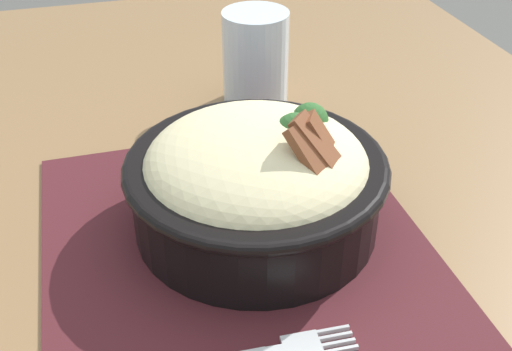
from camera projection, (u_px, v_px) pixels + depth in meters
name	position (u px, v px, depth m)	size (l,w,h in m)	color
table	(264.00, 292.00, 0.58)	(1.25, 0.84, 0.72)	olive
placemat	(244.00, 266.00, 0.50)	(0.40, 0.31, 0.00)	#47191E
bowl	(257.00, 178.00, 0.51)	(0.23, 0.23, 0.12)	black
drinking_glass	(255.00, 64.00, 0.71)	(0.07, 0.07, 0.11)	silver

